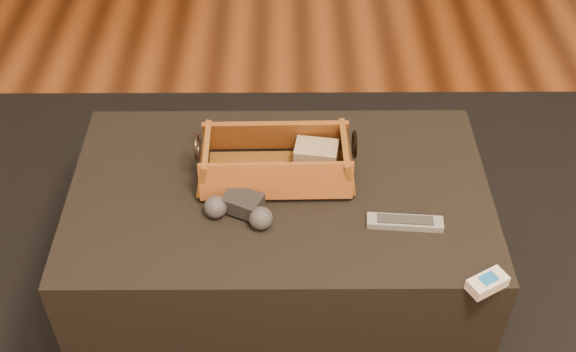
{
  "coord_description": "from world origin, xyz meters",
  "views": [
    {
      "loc": [
        0.19,
        -0.99,
        1.62
      ],
      "look_at": [
        0.19,
        0.22,
        0.49
      ],
      "focal_mm": 45.0,
      "sensor_mm": 36.0,
      "label": 1
    }
  ],
  "objects_px": {
    "cream_gadget": "(487,283)",
    "silver_remote": "(405,222)",
    "game_controller": "(240,209)",
    "ottoman": "(280,247)",
    "wicker_basket": "(276,162)",
    "tv_remote": "(268,173)"
  },
  "relations": [
    {
      "from": "ottoman",
      "to": "game_controller",
      "type": "xyz_separation_m",
      "value": [
        -0.09,
        -0.09,
        0.24
      ]
    },
    {
      "from": "cream_gadget",
      "to": "game_controller",
      "type": "bearing_deg",
      "value": 158.56
    },
    {
      "from": "ottoman",
      "to": "tv_remote",
      "type": "xyz_separation_m",
      "value": [
        -0.03,
        0.03,
        0.23
      ]
    },
    {
      "from": "cream_gadget",
      "to": "silver_remote",
      "type": "bearing_deg",
      "value": 129.93
    },
    {
      "from": "silver_remote",
      "to": "game_controller",
      "type": "bearing_deg",
      "value": 175.85
    },
    {
      "from": "ottoman",
      "to": "cream_gadget",
      "type": "xyz_separation_m",
      "value": [
        0.43,
        -0.3,
        0.22
      ]
    },
    {
      "from": "tv_remote",
      "to": "cream_gadget",
      "type": "xyz_separation_m",
      "value": [
        0.46,
        -0.33,
        -0.01
      ]
    },
    {
      "from": "tv_remote",
      "to": "game_controller",
      "type": "height_order",
      "value": "game_controller"
    },
    {
      "from": "wicker_basket",
      "to": "game_controller",
      "type": "relative_size",
      "value": 2.19
    },
    {
      "from": "tv_remote",
      "to": "silver_remote",
      "type": "xyz_separation_m",
      "value": [
        0.31,
        -0.15,
        -0.01
      ]
    },
    {
      "from": "silver_remote",
      "to": "cream_gadget",
      "type": "height_order",
      "value": "cream_gadget"
    },
    {
      "from": "game_controller",
      "to": "ottoman",
      "type": "bearing_deg",
      "value": 46.08
    },
    {
      "from": "wicker_basket",
      "to": "silver_remote",
      "type": "relative_size",
      "value": 2.17
    },
    {
      "from": "ottoman",
      "to": "silver_remote",
      "type": "height_order",
      "value": "silver_remote"
    },
    {
      "from": "wicker_basket",
      "to": "game_controller",
      "type": "bearing_deg",
      "value": -120.27
    },
    {
      "from": "tv_remote",
      "to": "silver_remote",
      "type": "bearing_deg",
      "value": -32.79
    },
    {
      "from": "ottoman",
      "to": "game_controller",
      "type": "height_order",
      "value": "game_controller"
    },
    {
      "from": "silver_remote",
      "to": "cream_gadget",
      "type": "xyz_separation_m",
      "value": [
        0.15,
        -0.18,
        0.0
      ]
    },
    {
      "from": "ottoman",
      "to": "tv_remote",
      "type": "relative_size",
      "value": 5.13
    },
    {
      "from": "tv_remote",
      "to": "silver_remote",
      "type": "height_order",
      "value": "tv_remote"
    },
    {
      "from": "ottoman",
      "to": "silver_remote",
      "type": "relative_size",
      "value": 5.78
    },
    {
      "from": "cream_gadget",
      "to": "ottoman",
      "type": "bearing_deg",
      "value": 145.49
    }
  ]
}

